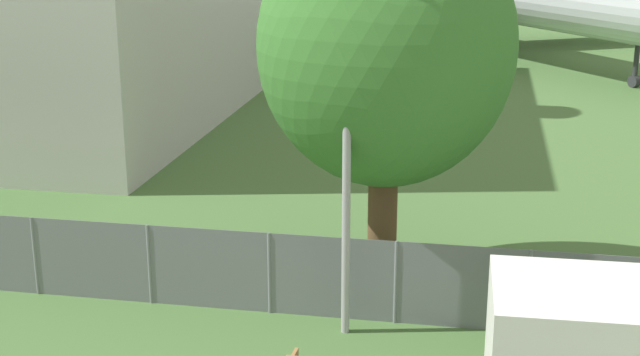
# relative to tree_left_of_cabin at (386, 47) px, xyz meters

# --- Properties ---
(perimeter_fence) EXTENTS (56.07, 0.07, 1.72)m
(perimeter_fence) POSITION_rel_tree_left_of_cabin_xyz_m (-2.07, -1.69, -4.36)
(perimeter_fence) COLOR slate
(perimeter_fence) RESTS_ON ground
(tree_left_of_cabin) EXTENTS (5.22, 5.22, 8.12)m
(tree_left_of_cabin) POSITION_rel_tree_left_of_cabin_xyz_m (0.00, 0.00, 0.00)
(tree_left_of_cabin) COLOR brown
(tree_left_of_cabin) RESTS_ON ground
(light_mast) EXTENTS (0.44, 0.44, 7.88)m
(light_mast) POSITION_rel_tree_left_of_cabin_xyz_m (-0.43, -2.27, -0.42)
(light_mast) COLOR #99999E
(light_mast) RESTS_ON ground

